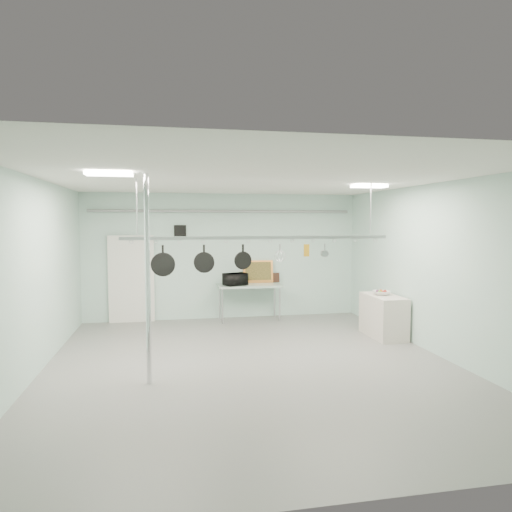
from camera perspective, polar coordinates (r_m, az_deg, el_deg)
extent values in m
plane|color=gray|center=(8.13, -0.57, -13.46)|extent=(8.00, 8.00, 0.00)
cube|color=silver|center=(7.78, -0.59, 9.54)|extent=(7.00, 8.00, 0.02)
cube|color=silver|center=(11.72, -4.06, -0.03)|extent=(7.00, 0.02, 3.20)
cube|color=silver|center=(9.08, 21.64, -1.57)|extent=(0.02, 8.00, 3.20)
cube|color=silver|center=(11.68, -15.30, -2.90)|extent=(1.10, 0.10, 2.20)
cube|color=black|center=(11.59, -9.48, 3.09)|extent=(0.30, 0.04, 0.30)
cylinder|color=gray|center=(11.60, -4.03, 5.61)|extent=(6.60, 0.07, 0.07)
cylinder|color=silver|center=(7.08, -13.38, -2.95)|extent=(0.08, 0.08, 3.20)
cube|color=#A1BDAE|center=(11.50, -0.83, -3.71)|extent=(1.60, 0.70, 0.05)
cylinder|color=#B7B7BC|center=(11.20, -4.23, -6.27)|extent=(0.04, 0.04, 0.86)
cylinder|color=#B7B7BC|center=(11.75, -4.55, -5.78)|extent=(0.04, 0.04, 0.86)
cylinder|color=#B7B7BC|center=(11.45, 2.98, -6.04)|extent=(0.04, 0.04, 0.86)
cylinder|color=#B7B7BC|center=(11.99, 2.34, -5.57)|extent=(0.04, 0.04, 0.86)
cube|color=beige|center=(10.29, 15.63, -7.25)|extent=(0.60, 1.20, 0.90)
cube|color=#B7B7BC|center=(8.08, 0.43, 2.31)|extent=(4.80, 0.06, 0.06)
cylinder|color=#B7B7BC|center=(7.94, -14.68, 5.75)|extent=(0.02, 0.02, 0.94)
cylinder|color=#B7B7BC|center=(8.73, 14.14, 5.61)|extent=(0.02, 0.02, 0.94)
cube|color=white|center=(6.90, -17.89, 9.76)|extent=(0.65, 0.30, 0.05)
cube|color=white|center=(9.07, 13.96, 8.47)|extent=(0.65, 0.30, 0.05)
imported|color=black|center=(11.35, -2.61, -2.92)|extent=(0.65, 0.56, 0.30)
cylinder|color=silver|center=(11.47, -1.44, -3.06)|extent=(0.20, 0.20, 0.22)
cube|color=orange|center=(11.81, 0.25, -1.97)|extent=(0.79, 0.17, 0.58)
cube|color=black|center=(11.91, 2.23, -2.71)|extent=(0.30, 0.09, 0.25)
imported|color=silver|center=(10.26, 15.41, -4.47)|extent=(0.45, 0.45, 0.09)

